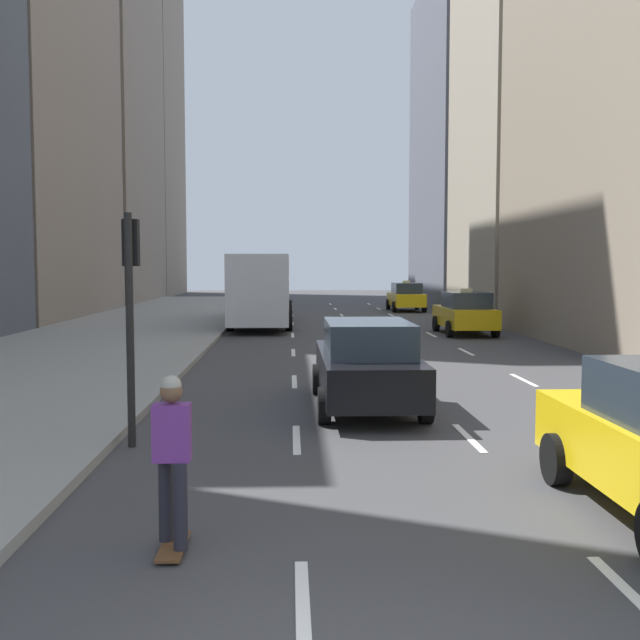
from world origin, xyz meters
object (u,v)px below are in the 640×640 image
object	(u,v)px
sedan_black_near	(367,364)
skateboarder	(172,455)
taxi_lead	(465,313)
taxi_second	(406,297)
traffic_light_pole	(131,291)
city_bus	(262,287)

from	to	relation	value
sedan_black_near	skateboarder	distance (m)	7.75
taxi_lead	skateboarder	world-z (taller)	taxi_lead
sedan_black_near	taxi_second	bearing A→B (deg)	79.76
taxi_second	skateboarder	world-z (taller)	taxi_second
skateboarder	sedan_black_near	bearing A→B (deg)	70.00
sedan_black_near	traffic_light_pole	size ratio (longest dim) A/B	1.38
taxi_second	city_bus	world-z (taller)	city_bus
taxi_second	traffic_light_pole	world-z (taller)	traffic_light_pole
skateboarder	traffic_light_pole	size ratio (longest dim) A/B	0.48
city_bus	traffic_light_pole	xyz separation A→B (m)	(-1.14, -23.52, 0.62)
taxi_lead	traffic_light_pole	xyz separation A→B (m)	(-9.55, -18.41, 1.53)
sedan_black_near	skateboarder	bearing A→B (deg)	-110.00
taxi_second	skateboarder	distance (m)	39.17
taxi_lead	sedan_black_near	xyz separation A→B (m)	(-5.60, -15.52, 0.00)
taxi_lead	skateboarder	size ratio (longest dim) A/B	2.52
taxi_second	skateboarder	bearing A→B (deg)	-102.16
city_bus	traffic_light_pole	distance (m)	23.55
city_bus	sedan_black_near	bearing A→B (deg)	-82.24
sedan_black_near	skateboarder	world-z (taller)	skateboarder
city_bus	taxi_lead	bearing A→B (deg)	-31.28
taxi_lead	sedan_black_near	bearing A→B (deg)	-109.84
taxi_lead	traffic_light_pole	size ratio (longest dim) A/B	1.22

